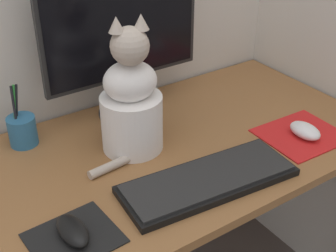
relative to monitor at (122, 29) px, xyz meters
name	(u,v)px	position (x,y,z in m)	size (l,w,h in m)	color
desk	(166,180)	(-0.01, -0.23, -0.38)	(1.24, 0.65, 0.74)	brown
monitor	(122,29)	(0.00, 0.00, 0.00)	(0.49, 0.17, 0.48)	black
keyboard	(207,180)	(-0.01, -0.41, -0.26)	(0.45, 0.20, 0.02)	black
mousepad_left	(74,238)	(-0.36, -0.40, -0.27)	(0.19, 0.17, 0.00)	black
mousepad_right	(301,135)	(0.35, -0.39, -0.27)	(0.23, 0.20, 0.00)	red
computer_mouse_left	(73,230)	(-0.36, -0.40, -0.25)	(0.06, 0.11, 0.03)	black
computer_mouse_right	(305,131)	(0.35, -0.40, -0.25)	(0.06, 0.10, 0.04)	white
cat	(131,103)	(-0.08, -0.17, -0.13)	(0.26, 0.20, 0.37)	white
pen_cup	(22,130)	(-0.32, 0.01, -0.23)	(0.08, 0.08, 0.17)	#286089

